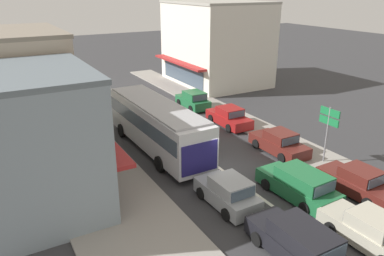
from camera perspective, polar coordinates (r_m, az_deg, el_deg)
ground_plane at (r=22.41m, az=4.70°, el=-6.46°), size 140.00×140.00×0.00m
lane_centre_line at (r=25.48m, az=-0.33°, el=-2.88°), size 0.20×28.00×0.01m
sidewalk_left at (r=25.00m, az=-16.42°, el=-4.11°), size 5.20×44.00×0.14m
kerb_right at (r=30.21m, az=8.11°, el=0.90°), size 2.80×44.00×0.12m
shopfront_corner_near at (r=18.97m, az=-23.84°, el=-2.18°), size 7.26×7.20×6.82m
shopfront_mid_block at (r=26.51m, az=-26.13°, el=4.77°), size 7.98×8.29×7.76m
building_right_far at (r=42.17m, az=3.71°, el=12.78°), size 9.46×10.64×8.79m
city_bus at (r=24.52m, az=-5.43°, el=0.78°), size 2.87×10.90×3.23m
sedan_adjacent_lane_trail at (r=17.83m, az=25.56°, el=-14.01°), size 1.97×4.24×1.47m
hatchback_behind_bus_mid at (r=18.79m, az=5.49°, el=-9.78°), size 1.88×3.73×1.54m
wagon_behind_bus_near at (r=20.09m, az=16.01°, el=-8.29°), size 2.06×4.56×1.58m
wagon_queue_far_back at (r=16.00m, az=15.96°, el=-16.53°), size 1.95×4.50×1.58m
parked_sedan_kerb_front at (r=21.52m, az=24.01°, el=-7.58°), size 1.97×4.24×1.47m
parked_sedan_kerb_second at (r=25.05m, az=13.15°, el=-2.25°), size 1.90×4.20×1.47m
parked_sedan_kerb_third at (r=29.36m, az=5.67°, el=1.66°), size 1.93×4.22×1.47m
parked_hatchback_kerb_rear at (r=33.45m, az=0.19°, el=4.25°), size 1.82×3.70×1.54m
traffic_light_downstreet at (r=34.63m, az=-16.53°, el=7.63°), size 0.33×0.24×4.20m
directional_road_sign at (r=23.63m, az=20.12°, el=0.90°), size 0.10×1.40×3.60m
pedestrian_with_handbag_near at (r=26.52m, az=-13.85°, el=-0.06°), size 0.28×0.65×1.63m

